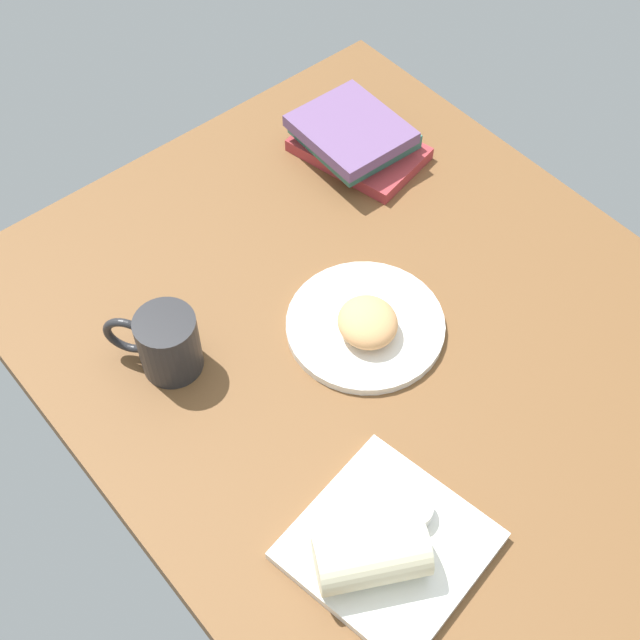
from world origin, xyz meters
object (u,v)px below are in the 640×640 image
at_px(breakfast_wrap, 372,557).
at_px(book_stack, 355,138).
at_px(round_plate, 365,325).
at_px(square_plate, 389,546).
at_px(sauce_cup, 412,510).
at_px(scone_pastry, 368,322).
at_px(coffee_mug, 166,343).

height_order(breakfast_wrap, book_stack, breakfast_wrap).
relative_size(round_plate, square_plate, 1.08).
distance_m(round_plate, sauce_cup, 0.31).
height_order(round_plate, square_plate, square_plate).
relative_size(sauce_cup, book_stack, 0.22).
distance_m(square_plate, breakfast_wrap, 0.06).
height_order(sauce_cup, breakfast_wrap, breakfast_wrap).
xyz_separation_m(square_plate, breakfast_wrap, (-0.01, 0.04, 0.04)).
relative_size(round_plate, scone_pastry, 2.51).
distance_m(scone_pastry, book_stack, 0.39).
height_order(sauce_cup, coffee_mug, coffee_mug).
relative_size(breakfast_wrap, book_stack, 0.56).
bearing_deg(book_stack, square_plate, 142.02).
xyz_separation_m(breakfast_wrap, book_stack, (0.58, -0.48, -0.02)).
distance_m(sauce_cup, book_stack, 0.68).
height_order(round_plate, coffee_mug, coffee_mug).
bearing_deg(breakfast_wrap, book_stack, 168.33).
distance_m(square_plate, coffee_mug, 0.41).
bearing_deg(book_stack, coffee_mug, 107.81).
xyz_separation_m(sauce_cup, coffee_mug, (0.40, 0.10, 0.02)).
bearing_deg(scone_pastry, book_stack, -38.72).
xyz_separation_m(square_plate, sauce_cup, (0.01, -0.05, 0.02)).
xyz_separation_m(book_stack, coffee_mug, (-0.16, 0.49, 0.02)).
relative_size(round_plate, breakfast_wrap, 1.75).
bearing_deg(scone_pastry, round_plate, -34.36).
xyz_separation_m(breakfast_wrap, coffee_mug, (0.42, 0.01, 0.00)).
bearing_deg(round_plate, square_plate, 143.05).
distance_m(book_stack, coffee_mug, 0.52).
height_order(book_stack, coffee_mug, coffee_mug).
relative_size(sauce_cup, breakfast_wrap, 0.38).
bearing_deg(sauce_cup, book_stack, -35.30).
height_order(round_plate, book_stack, book_stack).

